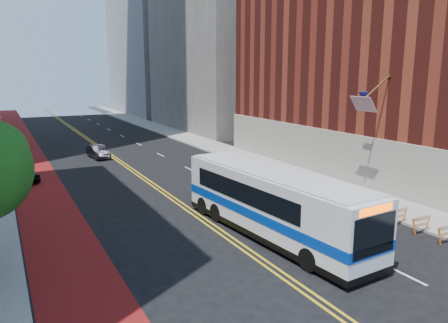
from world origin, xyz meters
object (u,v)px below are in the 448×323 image
transit_bus (272,202)px  car_b (98,152)px  car_a (19,172)px  car_c (13,152)px

transit_bus → car_b: bearing=93.1°
car_a → car_c: (0.00, 11.30, -0.13)m
car_a → car_b: 10.58m
transit_bus → car_c: size_ratio=3.01×
transit_bus → car_a: bearing=115.8°
transit_bus → car_b: size_ratio=3.33×
transit_bus → car_c: transit_bus is taller
transit_bus → car_b: (-3.70, 26.62, -1.23)m
car_a → car_b: bearing=21.7°
car_a → transit_bus: bearing=-80.3°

